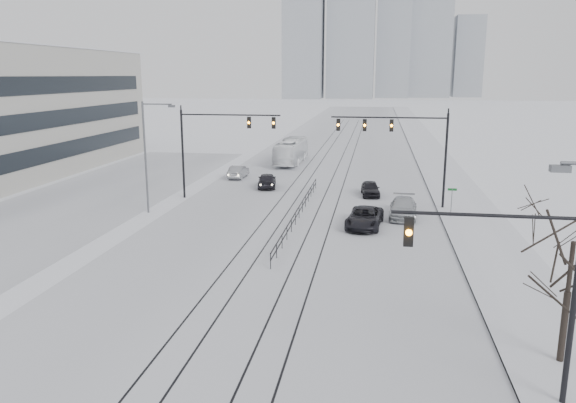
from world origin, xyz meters
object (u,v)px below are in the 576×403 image
at_px(sedan_nb_right, 403,208).
at_px(sedan_nb_far, 370,189).
at_px(bare_tree, 572,255).
at_px(box_truck, 291,152).
at_px(sedan_sb_inner, 267,180).
at_px(sedan_nb_front, 365,218).
at_px(sedan_sb_outer, 238,172).
at_px(traffic_mast_near, 524,277).

relative_size(sedan_nb_right, sedan_nb_far, 1.30).
xyz_separation_m(bare_tree, box_truck, (-18.07, 48.69, -2.96)).
height_order(sedan_sb_inner, sedan_nb_far, sedan_sb_inner).
height_order(sedan_nb_front, sedan_nb_right, sedan_nb_right).
height_order(sedan_sb_outer, sedan_nb_front, sedan_nb_front).
bearing_deg(sedan_sb_inner, sedan_nb_far, 158.17).
relative_size(traffic_mast_near, sedan_nb_right, 1.36).
distance_m(sedan_nb_far, box_truck, 20.96).
distance_m(bare_tree, sedan_sb_outer, 43.74).
distance_m(traffic_mast_near, sedan_nb_far, 34.09).
distance_m(sedan_sb_outer, sedan_nb_front, 23.16).
xyz_separation_m(sedan_sb_outer, sedan_nb_front, (14.15, -18.33, 0.04)).
bearing_deg(sedan_nb_right, traffic_mast_near, -80.46).
bearing_deg(sedan_nb_right, sedan_nb_far, 112.46).
relative_size(sedan_sb_inner, sedan_sb_outer, 1.05).
xyz_separation_m(sedan_nb_right, sedan_nb_far, (-2.68, 7.81, -0.07)).
relative_size(sedan_nb_front, box_truck, 0.47).
bearing_deg(sedan_sb_outer, bare_tree, 122.01).
bearing_deg(box_truck, sedan_sb_outer, 71.56).
distance_m(sedan_sb_inner, sedan_sb_outer, 6.30).
distance_m(sedan_sb_inner, sedan_nb_right, 16.43).
relative_size(bare_tree, box_truck, 0.56).
relative_size(sedan_sb_inner, sedan_nb_right, 0.85).
height_order(traffic_mast_near, box_truck, traffic_mast_near).
bearing_deg(bare_tree, sedan_nb_far, 104.37).
relative_size(sedan_sb_outer, sedan_nb_right, 0.81).
relative_size(bare_tree, sedan_sb_inner, 1.40).
height_order(sedan_nb_front, box_truck, box_truck).
relative_size(sedan_sb_inner, sedan_nb_far, 1.10).
relative_size(bare_tree, sedan_nb_front, 1.17).
xyz_separation_m(traffic_mast_near, box_truck, (-15.66, 51.70, -3.03)).
relative_size(sedan_nb_right, box_truck, 0.47).
bearing_deg(bare_tree, box_truck, 110.36).
xyz_separation_m(sedan_nb_far, box_truck, (-10.27, 18.26, 0.85)).
relative_size(traffic_mast_near, bare_tree, 1.15).
relative_size(sedan_sb_inner, box_truck, 0.40).
height_order(bare_tree, sedan_nb_right, bare_tree).
bearing_deg(bare_tree, sedan_sb_inner, 118.91).
height_order(sedan_sb_outer, sedan_nb_far, sedan_sb_outer).
bearing_deg(sedan_nb_far, sedan_sb_outer, 148.54).
height_order(traffic_mast_near, sedan_nb_front, traffic_mast_near).
height_order(traffic_mast_near, sedan_sb_inner, traffic_mast_near).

